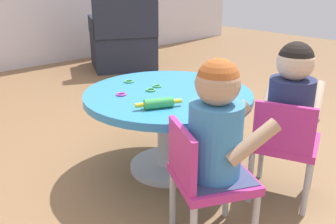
{
  "coord_description": "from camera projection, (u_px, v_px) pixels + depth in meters",
  "views": [
    {
      "loc": [
        -1.28,
        -1.4,
        1.08
      ],
      "look_at": [
        0.0,
        0.0,
        0.35
      ],
      "focal_mm": 39.25,
      "sensor_mm": 36.0,
      "label": 1
    }
  ],
  "objects": [
    {
      "name": "cookie_cutter_3",
      "position": [
        157.0,
        86.0,
        2.08
      ],
      "size": [
        0.05,
        0.05,
        0.01
      ],
      "primitive_type": "torus",
      "color": "#4CB259",
      "rests_on": "craft_table"
    },
    {
      "name": "seated_child_right",
      "position": [
        291.0,
        96.0,
        1.72
      ],
      "size": [
        0.42,
        0.38,
        0.51
      ],
      "color": "#3F4772",
      "rests_on": "ground"
    },
    {
      "name": "playdough_blob_0",
      "position": [
        214.0,
        96.0,
        1.89
      ],
      "size": [
        0.09,
        0.09,
        0.02
      ],
      "primitive_type": "cylinder",
      "color": "#CC99E5",
      "rests_on": "craft_table"
    },
    {
      "name": "child_chair_right",
      "position": [
        284.0,
        143.0,
        1.76
      ],
      "size": [
        0.39,
        0.39,
        0.54
      ],
      "color": "#B7B7BC",
      "rests_on": "ground"
    },
    {
      "name": "child_chair_left",
      "position": [
        205.0,
        178.0,
        1.47
      ],
      "size": [
        0.4,
        0.4,
        0.54
      ],
      "color": "#B7B7BC",
      "rests_on": "ground"
    },
    {
      "name": "cookie_cutter_2",
      "position": [
        151.0,
        90.0,
        2.01
      ],
      "size": [
        0.06,
        0.06,
        0.01
      ],
      "primitive_type": "torus",
      "color": "#4CB259",
      "rests_on": "craft_table"
    },
    {
      "name": "craft_table",
      "position": [
        168.0,
        110.0,
        2.03
      ],
      "size": [
        0.91,
        0.91,
        0.47
      ],
      "color": "silver",
      "rests_on": "ground"
    },
    {
      "name": "rolling_pin",
      "position": [
        159.0,
        103.0,
        1.74
      ],
      "size": [
        0.22,
        0.12,
        0.05
      ],
      "color": "green",
      "rests_on": "craft_table"
    },
    {
      "name": "armchair_dark",
      "position": [
        123.0,
        42.0,
        4.32
      ],
      "size": [
        0.94,
        0.95,
        0.85
      ],
      "color": "#232838",
      "rests_on": "ground"
    },
    {
      "name": "cookie_cutter_0",
      "position": [
        121.0,
        94.0,
        1.93
      ],
      "size": [
        0.05,
        0.05,
        0.01
      ],
      "primitive_type": "torus",
      "color": "#D83FA5",
      "rests_on": "craft_table"
    },
    {
      "name": "ground_plane",
      "position": [
        168.0,
        168.0,
        2.16
      ],
      "size": [
        10.0,
        10.0,
        0.0
      ],
      "primitive_type": "plane",
      "color": "olive"
    },
    {
      "name": "seated_child_left",
      "position": [
        217.0,
        125.0,
        1.4
      ],
      "size": [
        0.43,
        0.39,
        0.51
      ],
      "color": "#3F4772",
      "rests_on": "ground"
    },
    {
      "name": "craft_scissors",
      "position": [
        203.0,
        81.0,
        2.18
      ],
      "size": [
        0.09,
        0.14,
        0.01
      ],
      "color": "silver",
      "rests_on": "craft_table"
    },
    {
      "name": "cookie_cutter_1",
      "position": [
        129.0,
        81.0,
        2.16
      ],
      "size": [
        0.06,
        0.06,
        0.01
      ],
      "primitive_type": "torus",
      "color": "#4CB259",
      "rests_on": "craft_table"
    }
  ]
}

